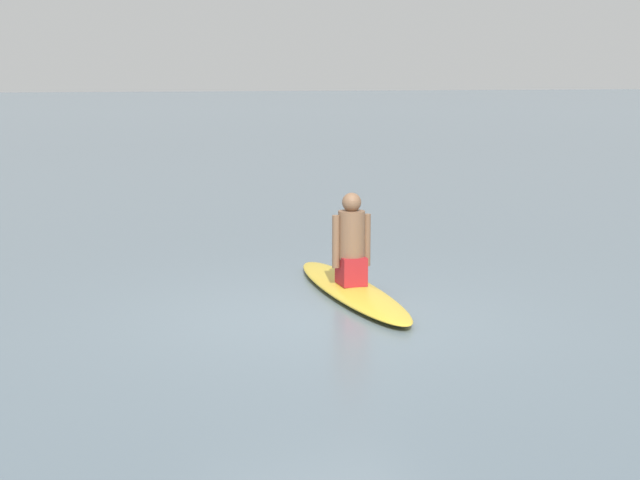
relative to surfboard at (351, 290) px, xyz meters
name	(u,v)px	position (x,y,z in m)	size (l,w,h in m)	color
ground_plane	(323,317)	(0.74, -0.73, -0.06)	(400.00, 400.00, 0.00)	slate
surfboard	(351,290)	(0.00, 0.00, 0.00)	(3.39, 0.61, 0.13)	gold
person_paddler	(351,243)	(0.00, 0.00, 0.54)	(0.39, 0.47, 1.06)	#A51E23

